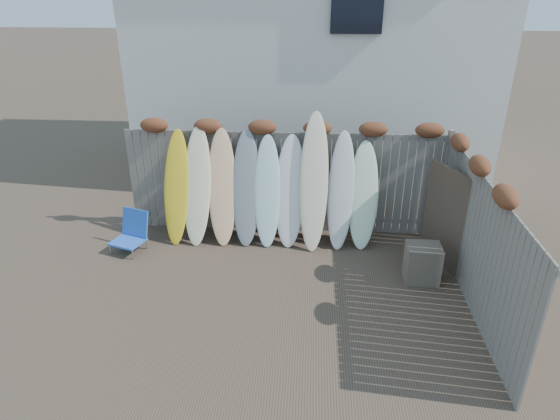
# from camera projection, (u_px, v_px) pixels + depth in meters

# --- Properties ---
(ground) EXTENTS (80.00, 80.00, 0.00)m
(ground) POSITION_uv_depth(u_px,v_px,m) (275.00, 301.00, 7.81)
(ground) COLOR #493A2D
(back_fence) EXTENTS (6.05, 0.28, 2.24)m
(back_fence) POSITION_uv_depth(u_px,v_px,m) (287.00, 174.00, 9.45)
(back_fence) COLOR slate
(back_fence) RESTS_ON ground
(right_fence) EXTENTS (0.28, 4.40, 2.24)m
(right_fence) POSITION_uv_depth(u_px,v_px,m) (478.00, 235.00, 7.37)
(right_fence) COLOR slate
(right_fence) RESTS_ON ground
(house) EXTENTS (8.50, 5.50, 6.33)m
(house) POSITION_uv_depth(u_px,v_px,m) (314.00, 37.00, 12.24)
(house) COLOR silver
(house) RESTS_ON ground
(beach_chair) EXTENTS (0.70, 0.73, 0.73)m
(beach_chair) POSITION_uv_depth(u_px,v_px,m) (132.00, 232.00, 9.15)
(beach_chair) COLOR blue
(beach_chair) RESTS_ON ground
(wooden_crate) EXTENTS (0.56, 0.47, 0.64)m
(wooden_crate) POSITION_uv_depth(u_px,v_px,m) (422.00, 263.00, 8.21)
(wooden_crate) COLOR #473A35
(wooden_crate) RESTS_ON ground
(lattice_panel) EXTENTS (0.51, 1.10, 1.76)m
(lattice_panel) POSITION_uv_depth(u_px,v_px,m) (446.00, 218.00, 8.44)
(lattice_panel) COLOR #412D27
(lattice_panel) RESTS_ON ground
(surfboard_0) EXTENTS (0.55, 0.78, 2.08)m
(surfboard_0) POSITION_uv_depth(u_px,v_px,m) (177.00, 188.00, 9.22)
(surfboard_0) COLOR yellow
(surfboard_0) RESTS_ON ground
(surfboard_1) EXTENTS (0.58, 0.80, 2.15)m
(surfboard_1) POSITION_uv_depth(u_px,v_px,m) (197.00, 187.00, 9.18)
(surfboard_1) COLOR #FFFAC8
(surfboard_1) RESTS_ON ground
(surfboard_2) EXTENTS (0.58, 0.78, 2.10)m
(surfboard_2) POSITION_uv_depth(u_px,v_px,m) (222.00, 188.00, 9.19)
(surfboard_2) COLOR #F8CF75
(surfboard_2) RESTS_ON ground
(surfboard_3) EXTENTS (0.52, 0.74, 2.08)m
(surfboard_3) POSITION_uv_depth(u_px,v_px,m) (246.00, 189.00, 9.17)
(surfboard_3) COLOR slate
(surfboard_3) RESTS_ON ground
(surfboard_4) EXTENTS (0.50, 0.72, 2.01)m
(surfboard_4) POSITION_uv_depth(u_px,v_px,m) (267.00, 192.00, 9.15)
(surfboard_4) COLOR silver
(surfboard_4) RESTS_ON ground
(surfboard_5) EXTENTS (0.59, 0.75, 2.02)m
(surfboard_5) POSITION_uv_depth(u_px,v_px,m) (290.00, 192.00, 9.14)
(surfboard_5) COLOR white
(surfboard_5) RESTS_ON ground
(surfboard_6) EXTENTS (0.53, 0.86, 2.44)m
(surfboard_6) POSITION_uv_depth(u_px,v_px,m) (314.00, 183.00, 8.98)
(surfboard_6) COLOR beige
(surfboard_6) RESTS_ON ground
(surfboard_7) EXTENTS (0.55, 0.79, 2.10)m
(surfboard_7) POSITION_uv_depth(u_px,v_px,m) (341.00, 191.00, 9.06)
(surfboard_7) COLOR silver
(surfboard_7) RESTS_ON ground
(surfboard_8) EXTENTS (0.55, 0.70, 1.93)m
(surfboard_8) POSITION_uv_depth(u_px,v_px,m) (363.00, 196.00, 9.08)
(surfboard_8) COLOR silver
(surfboard_8) RESTS_ON ground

